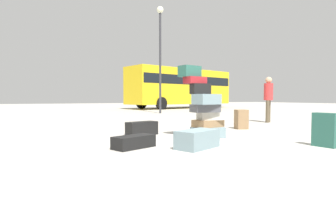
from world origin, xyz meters
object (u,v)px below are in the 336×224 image
at_px(suitcase_tower, 204,108).
at_px(person_bearded_onlooker, 268,95).
at_px(parked_bus, 181,86).
at_px(suitcase_slate_foreground_far, 197,139).
at_px(suitcase_black_behind_tower, 142,128).
at_px(suitcase_teal_foreground_near, 325,130).
at_px(suitcase_brown_upright_blue, 241,119).
at_px(lamp_post, 160,43).
at_px(suitcase_black_left_side, 134,142).

bearing_deg(suitcase_tower, person_bearded_onlooker, 27.56).
bearing_deg(parked_bus, suitcase_slate_foreground_far, -132.02).
distance_m(suitcase_tower, suitcase_slate_foreground_far, 1.31).
height_order(suitcase_black_behind_tower, suitcase_teal_foreground_near, suitcase_teal_foreground_near).
height_order(suitcase_brown_upright_blue, person_bearded_onlooker, person_bearded_onlooker).
xyz_separation_m(suitcase_brown_upright_blue, lamp_post, (1.32, 7.95, 3.52)).
relative_size(suitcase_teal_foreground_near, person_bearded_onlooker, 0.37).
distance_m(suitcase_black_behind_tower, person_bearded_onlooker, 5.24).
xyz_separation_m(suitcase_black_behind_tower, suitcase_black_left_side, (-0.71, -1.46, -0.05)).
height_order(suitcase_black_behind_tower, suitcase_brown_upright_blue, suitcase_brown_upright_blue).
xyz_separation_m(suitcase_black_left_side, person_bearded_onlooker, (5.78, 2.58, 0.82)).
xyz_separation_m(suitcase_tower, parked_bus, (7.99, 15.21, 1.21)).
bearing_deg(parked_bus, person_bearded_onlooker, -120.26).
distance_m(suitcase_teal_foreground_near, lamp_post, 11.44).
height_order(suitcase_teal_foreground_near, parked_bus, parked_bus).
height_order(suitcase_slate_foreground_far, lamp_post, lamp_post).
bearing_deg(suitcase_slate_foreground_far, person_bearded_onlooker, 9.71).
relative_size(suitcase_tower, suitcase_teal_foreground_near, 2.59).
bearing_deg(parked_bus, suitcase_black_left_side, -135.31).
height_order(suitcase_slate_foreground_far, suitcase_black_left_side, suitcase_slate_foreground_far).
bearing_deg(person_bearded_onlooker, suitcase_teal_foreground_near, 20.58).
bearing_deg(person_bearded_onlooker, suitcase_tower, -6.17).
height_order(suitcase_tower, lamp_post, lamp_post).
xyz_separation_m(suitcase_brown_upright_blue, person_bearded_onlooker, (2.22, 1.17, 0.66)).
height_order(suitcase_black_behind_tower, parked_bus, parked_bus).
distance_m(suitcase_slate_foreground_far, suitcase_black_left_side, 1.06).
relative_size(suitcase_brown_upright_blue, lamp_post, 0.09).
bearing_deg(suitcase_tower, lamp_post, 70.49).
bearing_deg(suitcase_black_left_side, suitcase_slate_foreground_far, -47.78).
bearing_deg(suitcase_slate_foreground_far, suitcase_tower, 27.89).
bearing_deg(suitcase_brown_upright_blue, suitcase_black_behind_tower, -162.94).
relative_size(suitcase_black_behind_tower, person_bearded_onlooker, 0.45).
bearing_deg(person_bearded_onlooker, suitcase_black_behind_tower, -21.24).
distance_m(suitcase_teal_foreground_near, suitcase_slate_foreground_far, 2.19).
bearing_deg(suitcase_black_behind_tower, person_bearded_onlooker, -0.89).
bearing_deg(suitcase_tower, parked_bus, 62.29).
relative_size(suitcase_black_behind_tower, suitcase_slate_foreground_far, 0.91).
bearing_deg(suitcase_teal_foreground_near, suitcase_black_left_side, 147.72).
bearing_deg(suitcase_black_left_side, suitcase_tower, -5.55).
bearing_deg(suitcase_black_left_side, suitcase_black_behind_tower, 43.25).
bearing_deg(parked_bus, suitcase_black_behind_tower, -135.86).
distance_m(suitcase_tower, suitcase_black_left_side, 1.86).
bearing_deg(suitcase_brown_upright_blue, suitcase_tower, -134.70).
bearing_deg(parked_bus, lamp_post, -140.98).
bearing_deg(suitcase_black_left_side, parked_bus, 37.47).
relative_size(suitcase_black_behind_tower, parked_bus, 0.07).
bearing_deg(lamp_post, suitcase_teal_foreground_near, -100.19).
relative_size(person_bearded_onlooker, parked_bus, 0.16).
distance_m(suitcase_tower, suitcase_black_behind_tower, 1.49).
distance_m(suitcase_black_behind_tower, lamp_post, 9.64).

